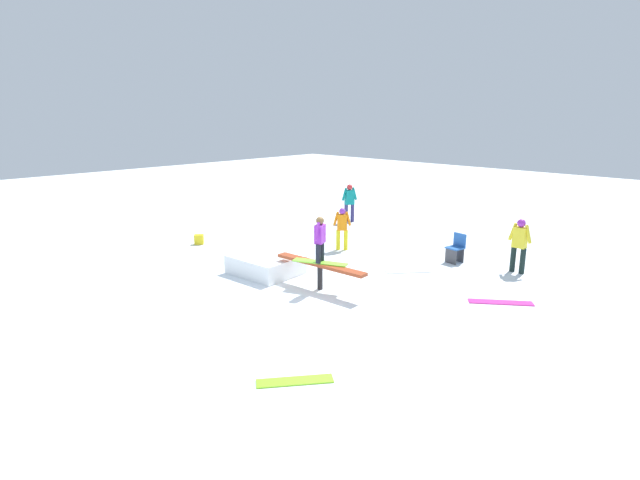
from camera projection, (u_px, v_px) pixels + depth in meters
ground_plane at (320, 289)px, 12.82m from camera, size 60.00×60.00×0.00m
rail_feature at (320, 267)px, 12.67m from camera, size 2.79×0.44×0.71m
snow_kicker_ramp at (266, 264)px, 14.03m from camera, size 1.88×1.60×0.52m
main_rider_on_rail at (320, 241)px, 12.50m from camera, size 1.43×0.81×1.20m
bystander_teal at (349, 201)px, 20.41m from camera, size 0.38×0.66×1.56m
bystander_yellow at (519, 243)px, 13.94m from camera, size 0.68×0.24×1.55m
bystander_orange at (342, 227)px, 16.29m from camera, size 0.50×0.46×1.40m
loose_snowboard_white at (408, 271)px, 14.20m from camera, size 1.03×1.14×0.02m
loose_snowboard_magenta at (501, 302)px, 11.90m from camera, size 1.37×1.11×0.02m
loose_snowboard_lime at (295, 381)px, 8.42m from camera, size 1.02×1.20×0.02m
folding_chair at (456, 249)px, 15.01m from camera, size 0.50×0.50×0.88m
backpack_on_snow at (199, 239)px, 17.12m from camera, size 0.36×0.37×0.34m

